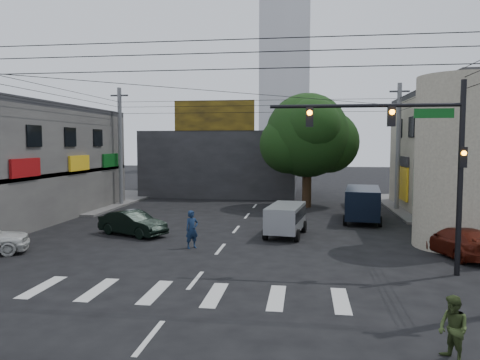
% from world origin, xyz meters
% --- Properties ---
extents(ground, '(160.00, 160.00, 0.00)m').
position_xyz_m(ground, '(0.00, 0.00, 0.00)').
color(ground, black).
rests_on(ground, ground).
extents(sidewalk_far_left, '(16.00, 16.00, 0.15)m').
position_xyz_m(sidewalk_far_left, '(-18.00, 18.00, 0.07)').
color(sidewalk_far_left, '#514F4C').
rests_on(sidewalk_far_left, ground).
extents(corner_column, '(4.00, 4.00, 8.00)m').
position_xyz_m(corner_column, '(11.00, 4.00, 4.00)').
color(corner_column, gray).
rests_on(corner_column, ground).
extents(building_far, '(14.00, 10.00, 6.00)m').
position_xyz_m(building_far, '(-4.00, 26.00, 3.00)').
color(building_far, '#232326').
rests_on(building_far, ground).
extents(billboard, '(7.00, 0.30, 2.60)m').
position_xyz_m(billboard, '(-4.00, 21.10, 7.30)').
color(billboard, olive).
rests_on(billboard, building_far).
extents(tower_distant, '(9.00, 9.00, 44.00)m').
position_xyz_m(tower_distant, '(0.00, 70.00, 22.00)').
color(tower_distant, silver).
rests_on(tower_distant, ground).
extents(street_tree, '(6.40, 6.40, 8.70)m').
position_xyz_m(street_tree, '(4.00, 17.00, 5.47)').
color(street_tree, black).
rests_on(street_tree, ground).
extents(traffic_gantry, '(7.10, 0.35, 7.20)m').
position_xyz_m(traffic_gantry, '(7.82, -1.00, 4.83)').
color(traffic_gantry, black).
rests_on(traffic_gantry, ground).
extents(utility_pole_far_left, '(0.32, 0.32, 9.20)m').
position_xyz_m(utility_pole_far_left, '(-10.50, 16.00, 4.60)').
color(utility_pole_far_left, '#59595B').
rests_on(utility_pole_far_left, ground).
extents(utility_pole_far_right, '(0.32, 0.32, 9.20)m').
position_xyz_m(utility_pole_far_right, '(10.50, 16.00, 4.60)').
color(utility_pole_far_right, '#59595B').
rests_on(utility_pole_far_right, ground).
extents(dark_sedan, '(4.41, 5.01, 1.30)m').
position_xyz_m(dark_sedan, '(-5.23, 4.59, 0.65)').
color(dark_sedan, black).
rests_on(dark_sedan, ground).
extents(maroon_sedan, '(4.31, 5.44, 1.28)m').
position_xyz_m(maroon_sedan, '(10.50, 2.14, 0.64)').
color(maroon_sedan, '#4A140A').
rests_on(maroon_sedan, ground).
extents(silver_minivan, '(4.26, 2.61, 1.65)m').
position_xyz_m(silver_minivan, '(2.87, 5.52, 0.83)').
color(silver_minivan, gray).
rests_on(silver_minivan, ground).
extents(navy_van, '(5.72, 3.22, 2.10)m').
position_xyz_m(navy_van, '(7.46, 10.85, 1.05)').
color(navy_van, black).
rests_on(navy_van, ground).
extents(traffic_officer, '(1.07, 1.07, 1.78)m').
position_xyz_m(traffic_officer, '(-1.35, 2.02, 0.89)').
color(traffic_officer, '#122341').
rests_on(traffic_officer, ground).
extents(pedestrian_olive, '(1.16, 1.12, 1.51)m').
position_xyz_m(pedestrian_olive, '(7.18, -8.30, 0.75)').
color(pedestrian_olive, '#33421E').
rests_on(pedestrian_olive, ground).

